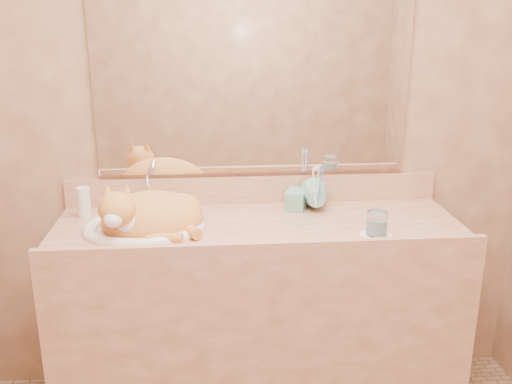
{
  "coord_description": "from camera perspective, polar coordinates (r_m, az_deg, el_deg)",
  "views": [
    {
      "loc": [
        -0.18,
        -1.37,
        1.65
      ],
      "look_at": [
        -0.01,
        0.7,
        0.99
      ],
      "focal_mm": 40.0,
      "sensor_mm": 36.0,
      "label": 1
    }
  ],
  "objects": [
    {
      "name": "toothbrush_cup",
      "position": [
        2.35,
        6.12,
        -0.87
      ],
      "size": [
        0.13,
        0.13,
        0.11
      ],
      "primitive_type": "imported",
      "rotation": [
        0.0,
        0.0,
        -0.04
      ],
      "color": "#65A28E",
      "rests_on": "vanity_counter"
    },
    {
      "name": "wall_back",
      "position": [
        2.41,
        -0.31,
        8.08
      ],
      "size": [
        2.4,
        0.02,
        2.5
      ],
      "primitive_type": "cube",
      "color": "brown",
      "rests_on": "ground"
    },
    {
      "name": "mirror",
      "position": [
        2.38,
        -0.29,
        11.36
      ],
      "size": [
        1.3,
        0.02,
        0.8
      ],
      "primitive_type": "cube",
      "color": "white",
      "rests_on": "wall_back"
    },
    {
      "name": "water_glass",
      "position": [
        2.15,
        12.0,
        -3.05
      ],
      "size": [
        0.08,
        0.08,
        0.09
      ],
      "primitive_type": "cylinder",
      "color": "silver",
      "rests_on": "saucer"
    },
    {
      "name": "saucer",
      "position": [
        2.16,
        11.92,
        -4.29
      ],
      "size": [
        0.12,
        0.12,
        0.01
      ],
      "primitive_type": "cylinder",
      "color": "white",
      "rests_on": "vanity_counter"
    },
    {
      "name": "lotion_bottle",
      "position": [
        2.4,
        -16.83,
        -1.02
      ],
      "size": [
        0.05,
        0.05,
        0.13
      ],
      "primitive_type": "cylinder",
      "color": "white",
      "rests_on": "vanity_counter"
    },
    {
      "name": "toothbrushes",
      "position": [
        2.33,
        6.17,
        0.67
      ],
      "size": [
        0.03,
        0.03,
        0.21
      ],
      "primitive_type": null,
      "color": "white",
      "rests_on": "toothbrush_cup"
    },
    {
      "name": "vanity_counter",
      "position": [
        2.43,
        0.23,
        -12.63
      ],
      "size": [
        1.6,
        0.55,
        0.85
      ],
      "primitive_type": null,
      "color": "#955B43",
      "rests_on": "floor"
    },
    {
      "name": "faucet",
      "position": [
        2.37,
        -10.75,
        -0.34
      ],
      "size": [
        0.06,
        0.12,
        0.16
      ],
      "primitive_type": null,
      "rotation": [
        0.0,
        0.0,
        -0.18
      ],
      "color": "white",
      "rests_on": "vanity_counter"
    },
    {
      "name": "soap_dispenser",
      "position": [
        2.35,
        3.8,
        -0.03
      ],
      "size": [
        0.1,
        0.1,
        0.18
      ],
      "primitive_type": "imported",
      "rotation": [
        0.0,
        0.0,
        -0.36
      ],
      "color": "#65A28E",
      "rests_on": "vanity_counter"
    },
    {
      "name": "cat",
      "position": [
        2.2,
        -10.75,
        -2.25
      ],
      "size": [
        0.4,
        0.32,
        0.22
      ],
      "primitive_type": null,
      "rotation": [
        0.0,
        0.0,
        0.0
      ],
      "color": "#C7722D",
      "rests_on": "sink_basin"
    },
    {
      "name": "sink_basin",
      "position": [
        2.21,
        -11.18,
        -1.94
      ],
      "size": [
        0.54,
        0.48,
        0.14
      ],
      "primitive_type": null,
      "rotation": [
        0.0,
        0.0,
        -0.25
      ],
      "color": "white",
      "rests_on": "vanity_counter"
    }
  ]
}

